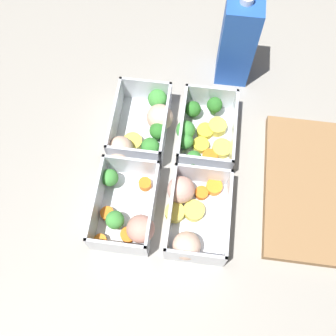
# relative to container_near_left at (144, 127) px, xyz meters

# --- Properties ---
(ground_plane) EXTENTS (4.00, 4.00, 0.00)m
(ground_plane) POSITION_rel_container_near_left_xyz_m (0.08, 0.06, -0.03)
(ground_plane) COLOR gray
(container_near_left) EXTENTS (0.17, 0.12, 0.06)m
(container_near_left) POSITION_rel_container_near_left_xyz_m (0.00, 0.00, 0.00)
(container_near_left) COLOR silver
(container_near_left) RESTS_ON ground_plane
(container_near_right) EXTENTS (0.16, 0.12, 0.06)m
(container_near_right) POSITION_rel_container_near_left_xyz_m (0.17, -0.00, -0.00)
(container_near_right) COLOR silver
(container_near_right) RESTS_ON ground_plane
(container_far_left) EXTENTS (0.16, 0.11, 0.06)m
(container_far_left) POSITION_rel_container_near_left_xyz_m (-0.01, 0.11, -0.00)
(container_far_left) COLOR silver
(container_far_left) RESTS_ON ground_plane
(container_far_right) EXTENTS (0.16, 0.12, 0.06)m
(container_far_right) POSITION_rel_container_near_left_xyz_m (0.16, 0.11, -0.00)
(container_far_right) COLOR silver
(container_far_right) RESTS_ON ground_plane
(juice_carton) EXTENTS (0.07, 0.07, 0.20)m
(juice_carton) POSITION_rel_container_near_left_xyz_m (-0.17, 0.16, 0.07)
(juice_carton) COLOR blue
(juice_carton) RESTS_ON ground_plane
(cutting_board) EXTENTS (0.28, 0.18, 0.02)m
(cutting_board) POSITION_rel_container_near_left_xyz_m (0.08, 0.33, -0.02)
(cutting_board) COLOR olive
(cutting_board) RESTS_ON ground_plane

